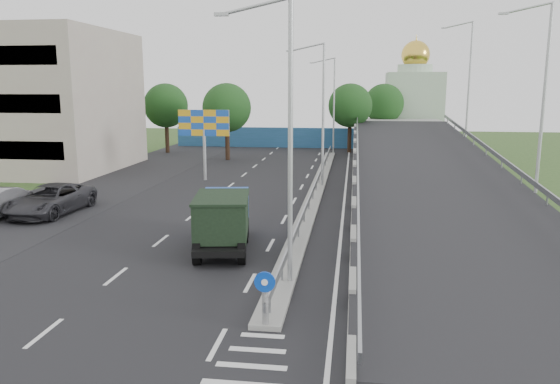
% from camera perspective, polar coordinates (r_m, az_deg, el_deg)
% --- Properties ---
extents(ground, '(160.00, 160.00, 0.00)m').
position_cam_1_polar(ground, '(15.18, -2.94, -17.65)').
color(ground, '#2D4C1E').
rests_on(ground, ground).
extents(road_surface, '(26.00, 90.00, 0.04)m').
position_cam_1_polar(road_surface, '(34.32, -1.69, -1.25)').
color(road_surface, black).
rests_on(road_surface, ground).
extents(parking_strip, '(8.00, 90.00, 0.05)m').
position_cam_1_polar(parking_strip, '(38.61, -21.09, -0.61)').
color(parking_strip, black).
rests_on(parking_strip, ground).
extents(median, '(1.00, 44.00, 0.20)m').
position_cam_1_polar(median, '(37.85, 3.79, 0.04)').
color(median, gray).
rests_on(median, ground).
extents(overpass_ramp, '(10.00, 50.00, 3.50)m').
position_cam_1_polar(overpass_ramp, '(37.82, 15.24, 2.21)').
color(overpass_ramp, gray).
rests_on(overpass_ramp, ground).
extents(median_guardrail, '(0.09, 44.00, 0.71)m').
position_cam_1_polar(median_guardrail, '(37.73, 3.80, 1.01)').
color(median_guardrail, gray).
rests_on(median_guardrail, median).
extents(sign_bollard, '(0.64, 0.23, 1.67)m').
position_cam_1_polar(sign_bollard, '(16.67, -1.56, -10.98)').
color(sign_bollard, black).
rests_on(sign_bollard, median).
extents(lamp_post_near, '(2.74, 0.18, 10.08)m').
position_cam_1_polar(lamp_post_near, '(19.29, 0.53, 6.64)').
color(lamp_post_near, '#B2B5B7').
rests_on(lamp_post_near, median).
extents(lamp_post_mid, '(2.74, 0.18, 10.08)m').
position_cam_1_polar(lamp_post_mid, '(39.18, 4.26, 8.82)').
color(lamp_post_mid, '#B2B5B7').
rests_on(lamp_post_mid, median).
extents(lamp_post_far, '(2.74, 0.18, 10.08)m').
position_cam_1_polar(lamp_post_far, '(59.15, 5.49, 9.52)').
color(lamp_post_far, '#B2B5B7').
rests_on(lamp_post_far, median).
extents(blue_wall, '(30.00, 0.50, 2.40)m').
position_cam_1_polar(blue_wall, '(65.69, 2.03, 5.68)').
color(blue_wall, '#245B86').
rests_on(blue_wall, ground).
extents(church, '(7.00, 7.00, 13.80)m').
position_cam_1_polar(church, '(73.49, 13.77, 9.15)').
color(church, '#B2CCAD').
rests_on(church, ground).
extents(billboard, '(4.00, 0.24, 5.50)m').
position_cam_1_polar(billboard, '(42.78, -7.95, 6.75)').
color(billboard, '#B2B5B7').
rests_on(billboard, ground).
extents(tree_left_mid, '(4.80, 4.80, 7.60)m').
position_cam_1_polar(tree_left_mid, '(54.58, -5.58, 8.74)').
color(tree_left_mid, black).
rests_on(tree_left_mid, ground).
extents(tree_median_far, '(4.80, 4.80, 7.60)m').
position_cam_1_polar(tree_median_far, '(61.12, 7.35, 8.94)').
color(tree_median_far, black).
rests_on(tree_median_far, ground).
extents(tree_left_far, '(4.80, 4.80, 7.60)m').
position_cam_1_polar(tree_left_far, '(61.64, -11.84, 8.81)').
color(tree_left_far, black).
rests_on(tree_left_far, ground).
extents(tree_ramp_far, '(4.80, 4.80, 7.60)m').
position_cam_1_polar(tree_ramp_far, '(68.20, 10.81, 9.04)').
color(tree_ramp_far, black).
rests_on(tree_ramp_far, ground).
extents(dump_truck, '(3.05, 6.14, 2.59)m').
position_cam_1_polar(dump_truck, '(24.76, -5.95, -2.70)').
color(dump_truck, black).
rests_on(dump_truck, ground).
extents(parked_car_c, '(3.16, 6.25, 1.69)m').
position_cam_1_polar(parked_car_c, '(34.14, -22.83, -0.73)').
color(parked_car_c, '#2E2D32').
rests_on(parked_car_c, ground).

